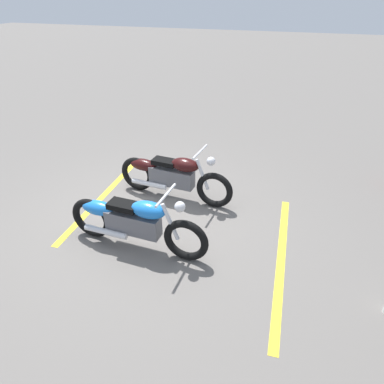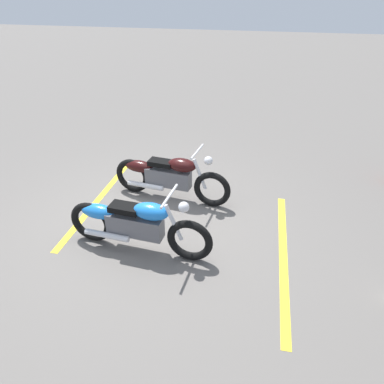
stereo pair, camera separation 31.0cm
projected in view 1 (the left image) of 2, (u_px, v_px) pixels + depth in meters
name	position (u px, v px, depth m)	size (l,w,h in m)	color
ground_plane	(145.00, 217.00, 5.94)	(60.00, 60.00, 0.00)	#66605B
motorcycle_bright_foreground	(132.00, 221.00, 5.04)	(2.23, 0.62, 1.04)	black
motorcycle_dark_foreground	(171.00, 175.00, 6.28)	(2.23, 0.62, 1.04)	black
parking_stripe_near	(104.00, 195.00, 6.57)	(3.20, 0.12, 0.01)	yellow
parking_stripe_mid	(281.00, 259.00, 5.02)	(3.20, 0.12, 0.01)	yellow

